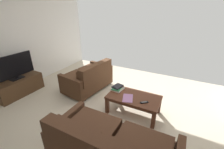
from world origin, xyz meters
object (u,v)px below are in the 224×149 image
(flat_tv, at_px, (14,67))
(tv_remote, at_px, (144,102))
(coffee_table, at_px, (134,99))
(loose_magazine, at_px, (128,98))
(tv_stand, at_px, (19,86))
(loveseat_near, at_px, (89,78))
(book_stack, at_px, (117,88))

(flat_tv, bearing_deg, tv_remote, -170.82)
(coffee_table, bearing_deg, flat_tv, 12.27)
(loose_magazine, bearing_deg, tv_stand, -8.00)
(flat_tv, bearing_deg, loveseat_near, -145.20)
(book_stack, height_order, tv_remote, book_stack)
(loose_magazine, bearing_deg, tv_remote, 161.52)
(coffee_table, xyz_separation_m, tv_remote, (-0.26, 0.12, 0.08))
(book_stack, bearing_deg, flat_tv, 16.66)
(coffee_table, distance_m, book_stack, 0.46)
(loveseat_near, xyz_separation_m, flat_tv, (1.48, 1.03, 0.42))
(tv_remote, bearing_deg, flat_tv, 9.18)
(tv_remote, bearing_deg, loveseat_near, -17.22)
(coffee_table, height_order, tv_remote, tv_remote)
(book_stack, relative_size, loose_magazine, 0.93)
(tv_stand, distance_m, book_stack, 2.59)
(tv_stand, relative_size, book_stack, 3.86)
(loveseat_near, distance_m, loose_magazine, 1.43)
(flat_tv, bearing_deg, coffee_table, -167.73)
(tv_stand, bearing_deg, flat_tv, 104.34)
(loveseat_near, distance_m, tv_stand, 1.81)
(loveseat_near, bearing_deg, coffee_table, 164.33)
(flat_tv, distance_m, loose_magazine, 2.89)
(book_stack, bearing_deg, loveseat_near, -16.30)
(tv_remote, height_order, loose_magazine, tv_remote)
(book_stack, bearing_deg, tv_stand, 16.62)
(loveseat_near, xyz_separation_m, coffee_table, (-1.42, 0.40, -0.01))
(loveseat_near, xyz_separation_m, book_stack, (-0.99, 0.29, 0.10))
(coffee_table, bearing_deg, book_stack, -14.19)
(book_stack, bearing_deg, loose_magazine, 146.26)
(tv_remote, bearing_deg, tv_stand, 9.15)
(tv_remote, bearing_deg, book_stack, -18.54)
(flat_tv, relative_size, tv_remote, 6.34)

